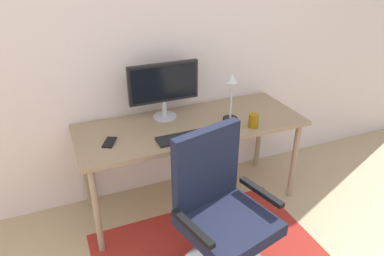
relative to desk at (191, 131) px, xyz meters
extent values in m
cube|color=beige|center=(-0.14, 0.39, 0.66)|extent=(6.00, 0.10, 2.60)
cube|color=#927957|center=(0.00, 0.00, 0.05)|extent=(1.67, 0.64, 0.03)
cylinder|color=gray|center=(-0.78, -0.26, -0.30)|extent=(0.04, 0.04, 0.68)
cylinder|color=gray|center=(0.78, -0.26, -0.30)|extent=(0.04, 0.04, 0.68)
cylinder|color=gray|center=(-0.78, 0.26, -0.30)|extent=(0.04, 0.04, 0.68)
cylinder|color=gray|center=(0.78, 0.26, -0.30)|extent=(0.04, 0.04, 0.68)
cylinder|color=#B2B2B7|center=(-0.15, 0.18, 0.07)|extent=(0.18, 0.18, 0.01)
cylinder|color=#B2B2B7|center=(-0.15, 0.18, 0.14)|extent=(0.04, 0.04, 0.12)
cube|color=black|center=(-0.15, 0.18, 0.34)|extent=(0.53, 0.04, 0.29)
cube|color=black|center=(-0.15, 0.16, 0.34)|extent=(0.49, 0.00, 0.25)
cube|color=black|center=(-0.11, -0.19, 0.07)|extent=(0.43, 0.13, 0.02)
ellipsoid|color=white|center=(0.22, -0.20, 0.08)|extent=(0.06, 0.10, 0.03)
cylinder|color=#885D09|center=(0.39, -0.23, 0.12)|extent=(0.07, 0.07, 0.10)
cube|color=black|center=(-0.61, -0.06, 0.07)|extent=(0.12, 0.16, 0.01)
cylinder|color=black|center=(0.29, -0.05, 0.07)|extent=(0.11, 0.11, 0.01)
cylinder|color=beige|center=(0.29, -0.05, 0.22)|extent=(0.02, 0.02, 0.28)
cone|color=beige|center=(0.29, -0.05, 0.39)|extent=(0.09, 0.09, 0.06)
cylinder|color=slate|center=(-0.11, -0.81, -0.41)|extent=(0.06, 0.06, 0.37)
cube|color=#191E33|center=(-0.11, -0.81, -0.18)|extent=(0.57, 0.57, 0.08)
cube|color=#191E33|center=(-0.16, -0.61, 0.10)|extent=(0.45, 0.17, 0.48)
cube|color=black|center=(-0.36, -0.87, -0.07)|extent=(0.12, 0.33, 0.03)
cube|color=black|center=(0.14, -0.75, -0.07)|extent=(0.12, 0.33, 0.03)
camera|label=1|loc=(-0.92, -2.20, 1.25)|focal=33.95mm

